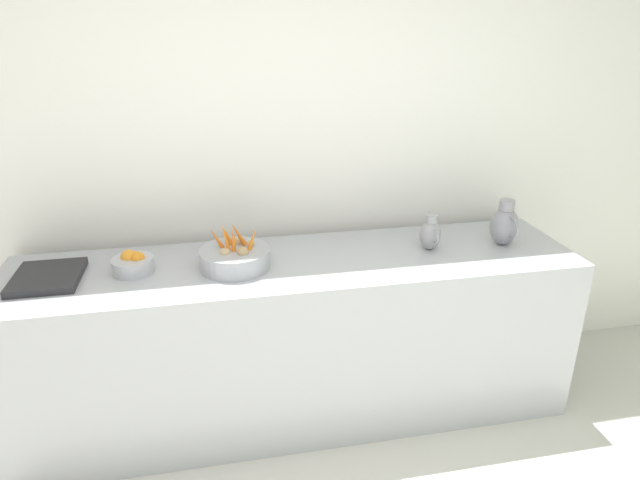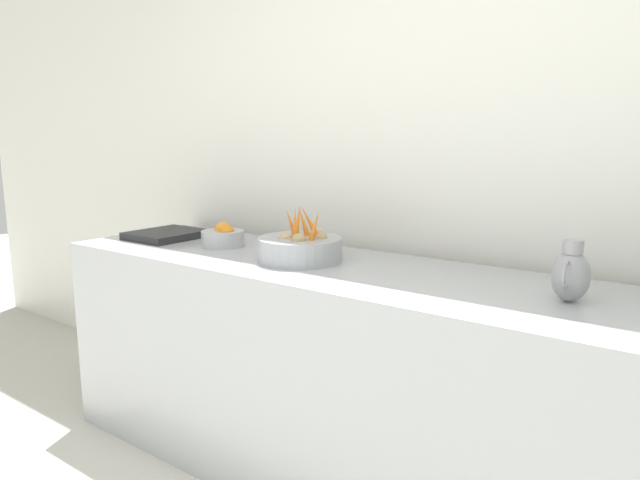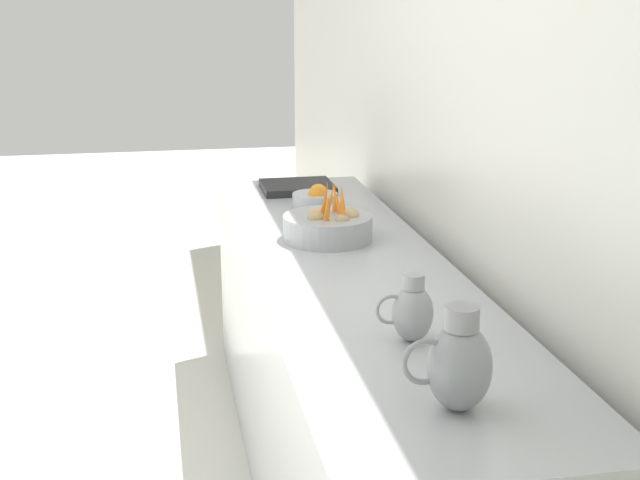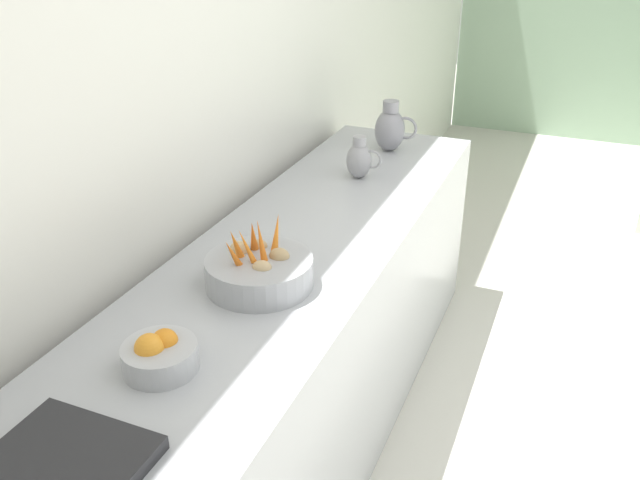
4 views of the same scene
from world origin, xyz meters
name	(u,v)px [view 2 (image 2 of 4)]	position (x,y,z in m)	size (l,w,h in m)	color
tile_wall_left	(546,118)	(-1.95, 0.43, 1.50)	(0.10, 8.51, 3.00)	white
prep_counter	(365,384)	(-1.49, -0.07, 0.46)	(0.71, 2.92, 0.93)	#ADAFB5
vegetable_colander	(300,248)	(-1.47, -0.38, 0.98)	(0.35, 0.35, 0.24)	#9EA0A5
orange_bowl	(223,237)	(-1.51, -0.87, 0.97)	(0.20, 0.20, 0.11)	#ADAFB5
metal_pitcher_short	(571,274)	(-1.50, 0.65, 1.01)	(0.16, 0.11, 0.19)	#939399
counter_sink_basin	(166,235)	(-1.49, -1.26, 0.94)	(0.34, 0.30, 0.04)	#232326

